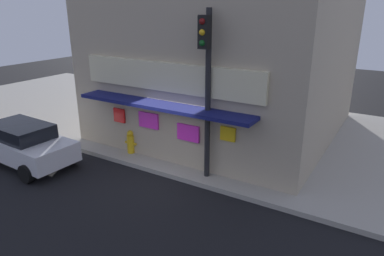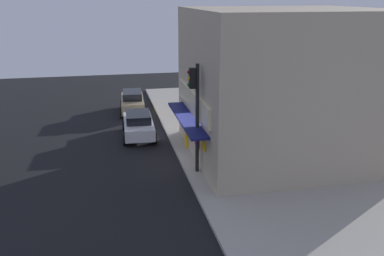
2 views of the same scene
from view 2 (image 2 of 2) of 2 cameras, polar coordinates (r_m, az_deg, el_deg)
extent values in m
plane|color=black|center=(22.31, -1.53, -4.99)|extent=(54.77, 54.77, 0.00)
cube|color=#A39E93|center=(23.83, 11.75, -3.64)|extent=(36.51, 11.11, 0.17)
cube|color=tan|center=(23.04, 12.24, 5.89)|extent=(9.34, 9.66, 7.77)
cube|color=beige|center=(21.69, 0.15, 3.64)|extent=(7.10, 0.16, 0.97)
cube|color=navy|center=(21.87, -0.75, 1.26)|extent=(6.73, 0.90, 0.12)
cube|color=red|center=(24.31, -0.93, 0.97)|extent=(0.52, 0.08, 0.55)
cube|color=#E533CC|center=(22.96, -0.25, 0.07)|extent=(0.86, 0.08, 0.58)
cube|color=#E533CC|center=(21.43, 0.67, -1.69)|extent=(0.86, 0.08, 0.58)
cube|color=yellow|center=(19.98, 1.60, -2.40)|extent=(0.51, 0.08, 0.47)
cylinder|color=black|center=(20.20, 0.72, 1.17)|extent=(0.18, 0.18, 5.38)
cube|color=black|center=(19.67, 0.03, 6.77)|extent=(0.32, 0.28, 0.95)
sphere|color=maroon|center=(19.58, -0.40, 7.61)|extent=(0.18, 0.18, 0.18)
sphere|color=yellow|center=(19.64, -0.40, 6.75)|extent=(0.18, 0.18, 0.18)
sphere|color=#0F4C19|center=(19.70, -0.40, 5.90)|extent=(0.18, 0.18, 0.18)
cylinder|color=gold|center=(24.19, -0.68, -1.82)|extent=(0.28, 0.28, 0.72)
sphere|color=gold|center=(24.05, -0.68, -0.84)|extent=(0.24, 0.24, 0.24)
cylinder|color=gold|center=(24.37, -0.77, -1.58)|extent=(0.12, 0.10, 0.10)
cylinder|color=gold|center=(24.00, -0.59, -1.89)|extent=(0.12, 0.10, 0.10)
cylinder|color=#2D2D2D|center=(25.44, 0.89, -0.57)|extent=(0.50, 0.50, 0.93)
cylinder|color=navy|center=(22.85, 1.78, -2.77)|extent=(0.21, 0.21, 0.90)
cylinder|color=navy|center=(22.66, 1.02, -2.94)|extent=(0.21, 0.21, 0.90)
cube|color=silver|center=(22.49, 1.42, -0.98)|extent=(0.50, 0.38, 0.67)
sphere|color=tan|center=(22.34, 1.43, 0.18)|extent=(0.22, 0.22, 0.22)
cylinder|color=silver|center=(22.69, 1.07, -0.89)|extent=(0.13, 0.13, 0.60)
cylinder|color=silver|center=(22.31, 1.76, -1.23)|extent=(0.13, 0.13, 0.60)
cube|color=#9E8966|center=(32.30, -8.07, 3.36)|extent=(4.35, 1.87, 0.79)
cube|color=black|center=(32.14, -8.12, 4.49)|extent=(2.37, 1.51, 0.53)
cylinder|color=black|center=(30.97, -6.46, 2.05)|extent=(0.65, 0.25, 0.64)
cylinder|color=black|center=(30.96, -9.51, 1.91)|extent=(0.65, 0.25, 0.64)
cylinder|color=black|center=(33.86, -6.70, 3.39)|extent=(0.65, 0.25, 0.64)
cylinder|color=black|center=(33.84, -9.49, 3.26)|extent=(0.65, 0.25, 0.64)
cube|color=silver|center=(26.69, -7.27, 0.26)|extent=(4.44, 1.94, 0.71)
cube|color=black|center=(26.52, -7.32, 1.51)|extent=(2.42, 1.58, 0.50)
cylinder|color=black|center=(25.40, -5.06, -1.42)|extent=(0.65, 0.24, 0.64)
cylinder|color=black|center=(25.33, -9.08, -1.63)|extent=(0.65, 0.24, 0.64)
cylinder|color=black|center=(28.31, -5.60, 0.58)|extent=(0.65, 0.24, 0.64)
cylinder|color=black|center=(28.25, -9.21, 0.39)|extent=(0.65, 0.24, 0.64)
camera|label=1|loc=(14.98, -31.64, 3.44)|focal=32.82mm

